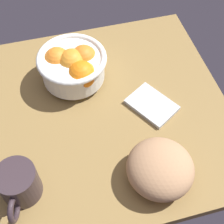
{
  "coord_description": "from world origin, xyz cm",
  "views": [
    {
      "loc": [
        -48.43,
        11.3,
        70.1
      ],
      "look_at": [
        -4.63,
        -0.26,
        5.0
      ],
      "focal_mm": 51.42,
      "sensor_mm": 36.0,
      "label": 1
    }
  ],
  "objects": [
    {
      "name": "fruit_bowl",
      "position": [
        12.29,
        6.2,
        6.04
      ],
      "size": [
        18.85,
        18.85,
        10.72
      ],
      "color": "white",
      "rests_on": "ground"
    },
    {
      "name": "ground_plane",
      "position": [
        0.0,
        0.0,
        -1.5
      ],
      "size": [
        64.67,
        64.89,
        3.0
      ],
      "primitive_type": "cube",
      "color": "olive"
    },
    {
      "name": "napkin_folded",
      "position": [
        -2.11,
        -11.98,
        0.58
      ],
      "size": [
        15.19,
        14.01,
        1.15
      ],
      "primitive_type": "cube",
      "rotation": [
        0.0,
        0.0,
        0.54
      ],
      "color": "silver",
      "rests_on": "ground"
    },
    {
      "name": "mug",
      "position": [
        -17.56,
        23.97,
        4.44
      ],
      "size": [
        12.98,
        8.85,
        8.88
      ],
      "color": "#34282D",
      "rests_on": "ground"
    },
    {
      "name": "bread_loaf",
      "position": [
        -21.72,
        -6.85,
        4.3
      ],
      "size": [
        19.4,
        19.27,
        8.6
      ],
      "primitive_type": "ellipsoid",
      "rotation": [
        0.0,
        0.0,
        3.46
      ],
      "color": "tan",
      "rests_on": "ground"
    }
  ]
}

